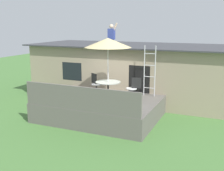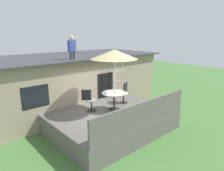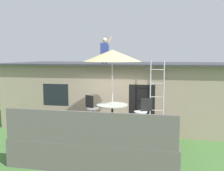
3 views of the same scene
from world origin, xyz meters
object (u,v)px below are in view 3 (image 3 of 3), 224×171
object	(u,v)px
patio_umbrella	(112,56)
patio_chair_right	(143,112)
step_ladder	(157,90)
patio_chair_left	(92,109)
patio_table	(112,109)
person_figure	(105,49)

from	to	relation	value
patio_umbrella	patio_chair_right	world-z (taller)	patio_umbrella
patio_umbrella	patio_chair_right	xyz separation A→B (m)	(0.98, 0.38, -1.89)
step_ladder	patio_chair_left	xyz separation A→B (m)	(-2.28, -0.67, -0.64)
patio_table	patio_chair_right	size ratio (longest dim) A/B	1.13
patio_table	person_figure	bearing A→B (deg)	109.49
patio_umbrella	patio_chair_left	xyz separation A→B (m)	(-0.87, 0.56, -1.89)
patio_chair_right	patio_umbrella	bearing A→B (deg)	-0.00
patio_table	patio_chair_left	distance (m)	1.04
patio_table	step_ladder	xyz separation A→B (m)	(1.42, 1.22, 0.51)
patio_chair_left	patio_chair_right	distance (m)	1.85
patio_table	patio_chair_right	xyz separation A→B (m)	(0.98, 0.38, -0.13)
person_figure	patio_chair_left	world-z (taller)	person_figure
patio_table	step_ladder	bearing A→B (deg)	40.83
patio_umbrella	step_ladder	bearing A→B (deg)	40.83
patio_umbrella	patio_chair_left	bearing A→B (deg)	147.21
patio_umbrella	patio_chair_right	size ratio (longest dim) A/B	2.76
person_figure	patio_chair_right	distance (m)	3.21
step_ladder	patio_chair_left	bearing A→B (deg)	-163.75
step_ladder	patio_chair_right	bearing A→B (deg)	-117.38
person_figure	patio_table	bearing A→B (deg)	-70.51
patio_table	patio_umbrella	size ratio (longest dim) A/B	0.41
step_ladder	patio_umbrella	bearing A→B (deg)	-139.17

